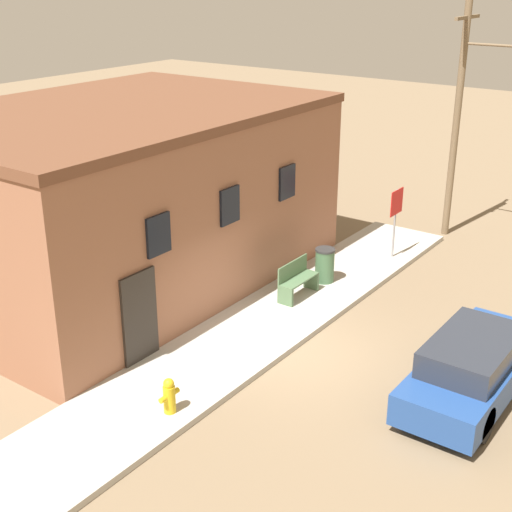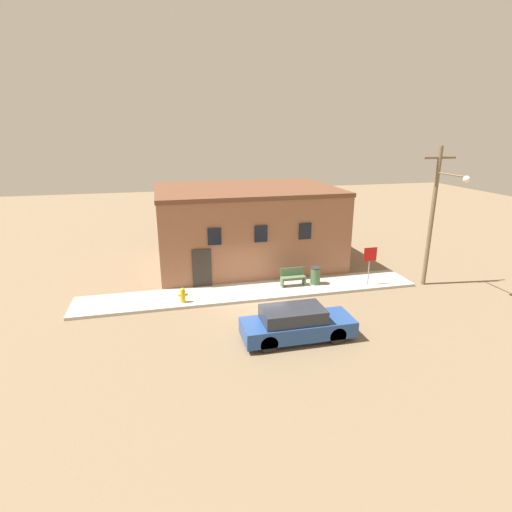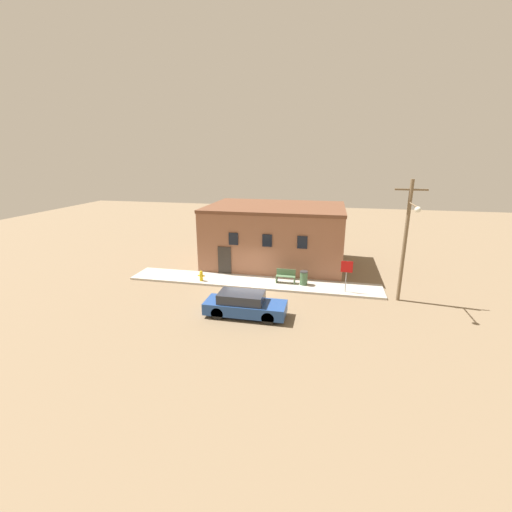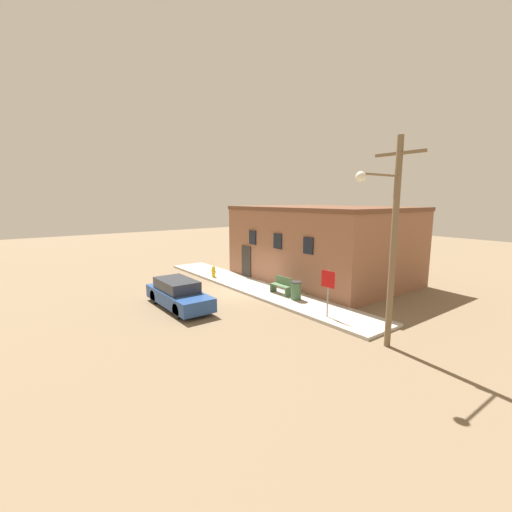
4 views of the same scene
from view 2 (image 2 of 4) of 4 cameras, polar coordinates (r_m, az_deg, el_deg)
The scene contains 9 objects.
ground_plane at distance 19.83m, azimuth 0.15°, elevation -6.60°, with size 80.00×80.00×0.00m, color #7A664C.
sidewalk at distance 20.89m, azimuth -0.64°, elevation -5.10°, with size 17.69×2.44×0.14m.
brick_building at distance 24.96m, azimuth -1.43°, elevation 4.31°, with size 10.78×7.60×4.82m.
fire_hydrant at distance 19.65m, azimuth -10.41°, elevation -5.51°, with size 0.50×0.24×0.74m.
stop_sign at distance 22.01m, azimuth 15.95°, elevation -0.36°, with size 0.74×0.06×2.08m.
bench at distance 21.46m, azimuth 5.28°, elevation -3.04°, with size 1.32×0.44×0.96m.
trash_bin at distance 21.79m, azimuth 8.48°, elevation -2.78°, with size 0.55×0.55×0.95m.
utility_pole at distance 22.74m, azimuth 24.20°, elevation 5.74°, with size 1.80×2.30×7.38m.
parked_car at distance 16.34m, azimuth 5.79°, elevation -9.63°, with size 4.53×1.65×1.38m.
Camera 2 is at (-4.30, -17.60, 8.07)m, focal length 28.00 mm.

